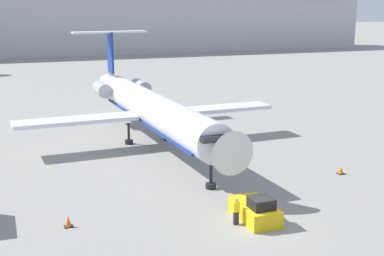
{
  "coord_description": "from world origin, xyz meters",
  "views": [
    {
      "loc": [
        -14.42,
        -27.55,
        13.5
      ],
      "look_at": [
        0.0,
        12.02,
        3.63
      ],
      "focal_mm": 50.0,
      "sensor_mm": 36.0,
      "label": 1
    }
  ],
  "objects_px": {
    "worker_near_tug": "(236,210)",
    "traffic_cone_left": "(68,222)",
    "traffic_cone_right": "(341,170)",
    "airplane_main": "(151,108)",
    "pushback_tug": "(255,210)"
  },
  "relations": [
    {
      "from": "pushback_tug",
      "to": "traffic_cone_left",
      "type": "relative_size",
      "value": 5.5
    },
    {
      "from": "airplane_main",
      "to": "pushback_tug",
      "type": "relative_size",
      "value": 8.59
    },
    {
      "from": "airplane_main",
      "to": "traffic_cone_left",
      "type": "xyz_separation_m",
      "value": [
        -10.27,
        -17.31,
        -3.3
      ]
    },
    {
      "from": "airplane_main",
      "to": "traffic_cone_right",
      "type": "relative_size",
      "value": 55.45
    },
    {
      "from": "airplane_main",
      "to": "traffic_cone_left",
      "type": "height_order",
      "value": "airplane_main"
    },
    {
      "from": "pushback_tug",
      "to": "traffic_cone_left",
      "type": "xyz_separation_m",
      "value": [
        -11.32,
        3.01,
        -0.32
      ]
    },
    {
      "from": "pushback_tug",
      "to": "worker_near_tug",
      "type": "xyz_separation_m",
      "value": [
        -1.42,
        -0.2,
        0.26
      ]
    },
    {
      "from": "worker_near_tug",
      "to": "traffic_cone_right",
      "type": "relative_size",
      "value": 2.89
    },
    {
      "from": "worker_near_tug",
      "to": "airplane_main",
      "type": "bearing_deg",
      "value": 88.97
    },
    {
      "from": "worker_near_tug",
      "to": "traffic_cone_left",
      "type": "xyz_separation_m",
      "value": [
        -9.9,
        3.21,
        -0.58
      ]
    },
    {
      "from": "airplane_main",
      "to": "traffic_cone_right",
      "type": "distance_m",
      "value": 18.8
    },
    {
      "from": "worker_near_tug",
      "to": "pushback_tug",
      "type": "bearing_deg",
      "value": 7.88
    },
    {
      "from": "pushback_tug",
      "to": "traffic_cone_right",
      "type": "distance_m",
      "value": 12.44
    },
    {
      "from": "airplane_main",
      "to": "worker_near_tug",
      "type": "distance_m",
      "value": 20.7
    },
    {
      "from": "pushback_tug",
      "to": "traffic_cone_right",
      "type": "bearing_deg",
      "value": 29.58
    }
  ]
}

